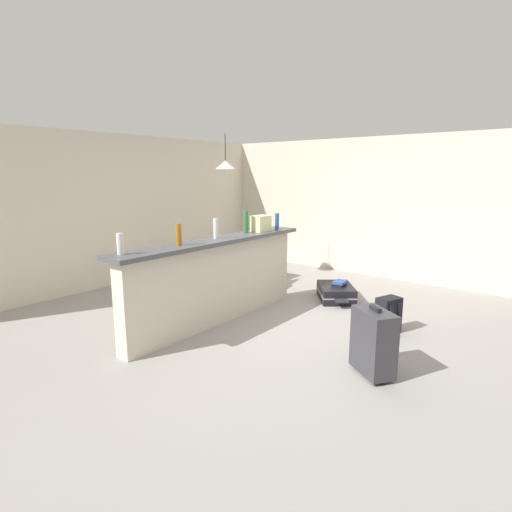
{
  "coord_description": "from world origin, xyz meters",
  "views": [
    {
      "loc": [
        -4.09,
        -3.08,
        1.86
      ],
      "look_at": [
        0.06,
        0.25,
        0.78
      ],
      "focal_mm": 28.7,
      "sensor_mm": 36.0,
      "label": 1
    }
  ],
  "objects_px": {
    "bottle_amber": "(179,234)",
    "dining_chair_near_partition": "(247,259)",
    "dining_table": "(225,246)",
    "pendant_lamp": "(226,165)",
    "suitcase_flat_black": "(336,292)",
    "bottle_blue": "(277,221)",
    "backpack_black": "(388,315)",
    "bottle_green": "(246,222)",
    "bottle_white": "(120,244)",
    "suitcase_upright_charcoal": "(373,342)",
    "bottle_clear": "(216,229)",
    "grocery_bag": "(261,223)",
    "book_stack": "(339,283)"
  },
  "relations": [
    {
      "from": "bottle_green",
      "to": "grocery_bag",
      "type": "xyz_separation_m",
      "value": [
        0.24,
        -0.07,
        -0.04
      ]
    },
    {
      "from": "dining_table",
      "to": "suitcase_upright_charcoal",
      "type": "xyz_separation_m",
      "value": [
        -1.55,
        -3.31,
        -0.32
      ]
    },
    {
      "from": "bottle_green",
      "to": "backpack_black",
      "type": "height_order",
      "value": "bottle_green"
    },
    {
      "from": "bottle_amber",
      "to": "bottle_blue",
      "type": "xyz_separation_m",
      "value": [
        1.79,
        -0.06,
        -0.01
      ]
    },
    {
      "from": "bottle_blue",
      "to": "dining_chair_near_partition",
      "type": "relative_size",
      "value": 0.25
    },
    {
      "from": "bottle_clear",
      "to": "grocery_bag",
      "type": "xyz_separation_m",
      "value": [
        0.85,
        -0.04,
        -0.01
      ]
    },
    {
      "from": "bottle_amber",
      "to": "dining_table",
      "type": "height_order",
      "value": "bottle_amber"
    },
    {
      "from": "pendant_lamp",
      "to": "suitcase_flat_black",
      "type": "distance_m",
      "value": 2.75
    },
    {
      "from": "bottle_white",
      "to": "bottle_blue",
      "type": "distance_m",
      "value": 2.51
    },
    {
      "from": "bottle_clear",
      "to": "grocery_bag",
      "type": "height_order",
      "value": "bottle_clear"
    },
    {
      "from": "bottle_clear",
      "to": "suitcase_flat_black",
      "type": "bearing_deg",
      "value": -23.5
    },
    {
      "from": "bottle_blue",
      "to": "dining_table",
      "type": "height_order",
      "value": "bottle_blue"
    },
    {
      "from": "pendant_lamp",
      "to": "bottle_green",
      "type": "bearing_deg",
      "value": -126.92
    },
    {
      "from": "bottle_white",
      "to": "suitcase_upright_charcoal",
      "type": "height_order",
      "value": "bottle_white"
    },
    {
      "from": "bottle_green",
      "to": "backpack_black",
      "type": "xyz_separation_m",
      "value": [
        0.4,
        -1.87,
        -1.02
      ]
    },
    {
      "from": "bottle_white",
      "to": "grocery_bag",
      "type": "relative_size",
      "value": 0.83
    },
    {
      "from": "dining_chair_near_partition",
      "to": "suitcase_upright_charcoal",
      "type": "relative_size",
      "value": 1.39
    },
    {
      "from": "bottle_amber",
      "to": "dining_chair_near_partition",
      "type": "bearing_deg",
      "value": 18.2
    },
    {
      "from": "suitcase_flat_black",
      "to": "suitcase_upright_charcoal",
      "type": "height_order",
      "value": "suitcase_upright_charcoal"
    },
    {
      "from": "bottle_clear",
      "to": "backpack_black",
      "type": "xyz_separation_m",
      "value": [
        1.01,
        -1.84,
        -0.99
      ]
    },
    {
      "from": "dining_table",
      "to": "dining_chair_near_partition",
      "type": "distance_m",
      "value": 0.58
    },
    {
      "from": "bottle_green",
      "to": "pendant_lamp",
      "type": "height_order",
      "value": "pendant_lamp"
    },
    {
      "from": "grocery_bag",
      "to": "bottle_amber",
      "type": "bearing_deg",
      "value": 179.43
    },
    {
      "from": "bottle_blue",
      "to": "dining_chair_near_partition",
      "type": "distance_m",
      "value": 0.97
    },
    {
      "from": "dining_chair_near_partition",
      "to": "suitcase_flat_black",
      "type": "relative_size",
      "value": 1.09
    },
    {
      "from": "bottle_white",
      "to": "backpack_black",
      "type": "relative_size",
      "value": 0.51
    },
    {
      "from": "bottle_blue",
      "to": "backpack_black",
      "type": "bearing_deg",
      "value": -95.37
    },
    {
      "from": "dining_table",
      "to": "book_stack",
      "type": "relative_size",
      "value": 4.55
    },
    {
      "from": "bottle_blue",
      "to": "suitcase_upright_charcoal",
      "type": "relative_size",
      "value": 0.34
    },
    {
      "from": "dining_table",
      "to": "suitcase_flat_black",
      "type": "height_order",
      "value": "dining_table"
    },
    {
      "from": "bottle_amber",
      "to": "backpack_black",
      "type": "xyz_separation_m",
      "value": [
        1.63,
        -1.82,
        -0.99
      ]
    },
    {
      "from": "dining_chair_near_partition",
      "to": "bottle_green",
      "type": "bearing_deg",
      "value": -140.51
    },
    {
      "from": "bottle_clear",
      "to": "pendant_lamp",
      "type": "distance_m",
      "value": 2.1
    },
    {
      "from": "grocery_bag",
      "to": "pendant_lamp",
      "type": "height_order",
      "value": "pendant_lamp"
    },
    {
      "from": "suitcase_upright_charcoal",
      "to": "pendant_lamp",
      "type": "bearing_deg",
      "value": 63.91
    },
    {
      "from": "pendant_lamp",
      "to": "suitcase_flat_black",
      "type": "xyz_separation_m",
      "value": [
        0.25,
        -1.99,
        -1.89
      ]
    },
    {
      "from": "backpack_black",
      "to": "bottle_green",
      "type": "bearing_deg",
      "value": 101.93
    },
    {
      "from": "suitcase_flat_black",
      "to": "backpack_black",
      "type": "bearing_deg",
      "value": -124.72
    },
    {
      "from": "bottle_amber",
      "to": "dining_chair_near_partition",
      "type": "relative_size",
      "value": 0.27
    },
    {
      "from": "bottle_green",
      "to": "grocery_bag",
      "type": "bearing_deg",
      "value": -17.08
    },
    {
      "from": "bottle_amber",
      "to": "suitcase_flat_black",
      "type": "height_order",
      "value": "bottle_amber"
    },
    {
      "from": "suitcase_flat_black",
      "to": "book_stack",
      "type": "distance_m",
      "value": 0.15
    },
    {
      "from": "bottle_amber",
      "to": "dining_table",
      "type": "xyz_separation_m",
      "value": [
        2.02,
        1.19,
        -0.55
      ]
    },
    {
      "from": "dining_chair_near_partition",
      "to": "bottle_blue",
      "type": "bearing_deg",
      "value": -101.34
    },
    {
      "from": "dining_table",
      "to": "suitcase_flat_black",
      "type": "xyz_separation_m",
      "value": [
        0.35,
        -1.93,
        -0.54
      ]
    },
    {
      "from": "dining_chair_near_partition",
      "to": "suitcase_flat_black",
      "type": "bearing_deg",
      "value": -72.26
    },
    {
      "from": "pendant_lamp",
      "to": "dining_table",
      "type": "bearing_deg",
      "value": -150.87
    },
    {
      "from": "bottle_clear",
      "to": "suitcase_flat_black",
      "type": "relative_size",
      "value": 0.29
    },
    {
      "from": "bottle_amber",
      "to": "grocery_bag",
      "type": "relative_size",
      "value": 0.95
    },
    {
      "from": "grocery_bag",
      "to": "dining_chair_near_partition",
      "type": "height_order",
      "value": "grocery_bag"
    }
  ]
}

